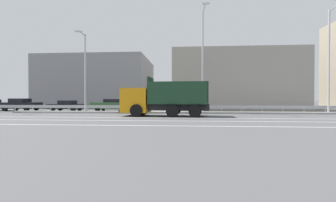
# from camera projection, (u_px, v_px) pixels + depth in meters

# --- Properties ---
(ground_plane) EXTENTS (320.00, 320.00, 0.00)m
(ground_plane) POSITION_uv_depth(u_px,v_px,m) (170.00, 115.00, 20.98)
(ground_plane) COLOR #565659
(lane_strip_0) EXTENTS (60.75, 0.16, 0.01)m
(lane_strip_0) POSITION_uv_depth(u_px,v_px,m) (164.00, 118.00, 17.47)
(lane_strip_0) COLOR silver
(lane_strip_0) RESTS_ON ground_plane
(lane_strip_1) EXTENTS (60.75, 0.16, 0.01)m
(lane_strip_1) POSITION_uv_depth(u_px,v_px,m) (160.00, 121.00, 15.17)
(lane_strip_1) COLOR silver
(lane_strip_1) RESTS_ON ground_plane
(lane_strip_2) EXTENTS (60.75, 0.16, 0.01)m
(lane_strip_2) POSITION_uv_depth(u_px,v_px,m) (155.00, 126.00, 12.47)
(lane_strip_2) COLOR silver
(lane_strip_2) RESTS_ON ground_plane
(median_island) EXTENTS (33.41, 1.10, 0.18)m
(median_island) POSITION_uv_depth(u_px,v_px,m) (172.00, 112.00, 22.81)
(median_island) COLOR gray
(median_island) RESTS_ON ground_plane
(median_guardrail) EXTENTS (60.75, 0.09, 0.78)m
(median_guardrail) POSITION_uv_depth(u_px,v_px,m) (172.00, 107.00, 23.84)
(median_guardrail) COLOR #9EA0A5
(median_guardrail) RESTS_ON ground_plane
(dump_truck) EXTENTS (7.55, 2.98, 3.32)m
(dump_truck) POSITION_uv_depth(u_px,v_px,m) (155.00, 102.00, 19.37)
(dump_truck) COLOR orange
(dump_truck) RESTS_ON ground_plane
(median_road_sign) EXTENTS (0.65, 0.16, 2.28)m
(median_road_sign) POSITION_uv_depth(u_px,v_px,m) (147.00, 102.00, 22.98)
(median_road_sign) COLOR white
(median_road_sign) RESTS_ON ground_plane
(street_lamp_1) EXTENTS (0.72, 2.06, 8.18)m
(street_lamp_1) POSITION_uv_depth(u_px,v_px,m) (85.00, 69.00, 23.18)
(street_lamp_1) COLOR #ADADB2
(street_lamp_1) RESTS_ON ground_plane
(street_lamp_2) EXTENTS (0.71, 2.66, 10.25)m
(street_lamp_2) POSITION_uv_depth(u_px,v_px,m) (203.00, 57.00, 22.40)
(street_lamp_2) COLOR #ADADB2
(street_lamp_2) RESTS_ON ground_plane
(street_lamp_3) EXTENTS (0.71, 2.26, 10.12)m
(street_lamp_3) POSITION_uv_depth(u_px,v_px,m) (330.00, 56.00, 21.59)
(street_lamp_3) COLOR #ADADB2
(street_lamp_3) RESTS_ON ground_plane
(parked_car_1) EXTENTS (4.31, 2.08, 1.51)m
(parked_car_1) POSITION_uv_depth(u_px,v_px,m) (21.00, 105.00, 27.35)
(parked_car_1) COLOR black
(parked_car_1) RESTS_ON ground_plane
(parked_car_2) EXTENTS (4.01, 1.89, 1.27)m
(parked_car_2) POSITION_uv_depth(u_px,v_px,m) (67.00, 106.00, 26.94)
(parked_car_2) COLOR black
(parked_car_2) RESTS_ON ground_plane
(parked_car_3) EXTENTS (4.88, 2.11, 1.45)m
(parked_car_3) POSITION_uv_depth(u_px,v_px,m) (113.00, 105.00, 26.59)
(parked_car_3) COLOR #335B33
(parked_car_3) RESTS_ON ground_plane
(background_building_0) EXTENTS (16.51, 12.90, 8.05)m
(background_building_0) POSITION_uv_depth(u_px,v_px,m) (100.00, 84.00, 38.32)
(background_building_0) COLOR gray
(background_building_0) RESTS_ON ground_plane
(background_building_1) EXTENTS (16.05, 15.92, 7.57)m
(background_building_1) POSITION_uv_depth(u_px,v_px,m) (228.00, 83.00, 33.68)
(background_building_1) COLOR gray
(background_building_1) RESTS_ON ground_plane
(church_tower) EXTENTS (3.60, 3.60, 12.56)m
(church_tower) POSITION_uv_depth(u_px,v_px,m) (190.00, 78.00, 46.04)
(church_tower) COLOR silver
(church_tower) RESTS_ON ground_plane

